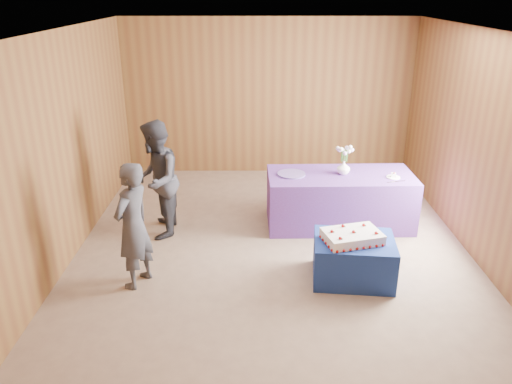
{
  "coord_description": "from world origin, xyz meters",
  "views": [
    {
      "loc": [
        -0.22,
        -5.66,
        3.13
      ],
      "look_at": [
        -0.21,
        0.1,
        0.77
      ],
      "focal_mm": 35.0,
      "sensor_mm": 36.0,
      "label": 1
    }
  ],
  "objects_px": {
    "cake_table": "(353,259)",
    "sheet_cake": "(352,236)",
    "vase": "(344,168)",
    "serving_table": "(339,200)",
    "guest_right": "(156,180)",
    "guest_left": "(133,226)"
  },
  "relations": [
    {
      "from": "sheet_cake",
      "to": "guest_right",
      "type": "height_order",
      "value": "guest_right"
    },
    {
      "from": "serving_table",
      "to": "guest_left",
      "type": "bearing_deg",
      "value": -149.71
    },
    {
      "from": "serving_table",
      "to": "guest_left",
      "type": "xyz_separation_m",
      "value": [
        -2.52,
        -1.55,
        0.35
      ]
    },
    {
      "from": "serving_table",
      "to": "guest_right",
      "type": "relative_size",
      "value": 1.27
    },
    {
      "from": "serving_table",
      "to": "vase",
      "type": "xyz_separation_m",
      "value": [
        0.03,
        0.02,
        0.47
      ]
    },
    {
      "from": "sheet_cake",
      "to": "guest_left",
      "type": "bearing_deg",
      "value": 166.47
    },
    {
      "from": "cake_table",
      "to": "vase",
      "type": "xyz_separation_m",
      "value": [
        0.09,
        1.47,
        0.59
      ]
    },
    {
      "from": "cake_table",
      "to": "guest_right",
      "type": "xyz_separation_m",
      "value": [
        -2.43,
        1.14,
        0.54
      ]
    },
    {
      "from": "sheet_cake",
      "to": "guest_right",
      "type": "distance_m",
      "value": 2.66
    },
    {
      "from": "serving_table",
      "to": "guest_right",
      "type": "xyz_separation_m",
      "value": [
        -2.48,
        -0.31,
        0.41
      ]
    },
    {
      "from": "sheet_cake",
      "to": "vase",
      "type": "relative_size",
      "value": 3.99
    },
    {
      "from": "vase",
      "to": "guest_right",
      "type": "distance_m",
      "value": 2.54
    },
    {
      "from": "guest_right",
      "to": "cake_table",
      "type": "bearing_deg",
      "value": 61.78
    },
    {
      "from": "cake_table",
      "to": "serving_table",
      "type": "relative_size",
      "value": 0.45
    },
    {
      "from": "guest_left",
      "to": "guest_right",
      "type": "distance_m",
      "value": 1.24
    },
    {
      "from": "cake_table",
      "to": "guest_left",
      "type": "distance_m",
      "value": 2.51
    },
    {
      "from": "serving_table",
      "to": "sheet_cake",
      "type": "xyz_separation_m",
      "value": [
        -0.1,
        -1.47,
        0.18
      ]
    },
    {
      "from": "vase",
      "to": "guest_left",
      "type": "xyz_separation_m",
      "value": [
        -2.55,
        -1.57,
        -0.12
      ]
    },
    {
      "from": "sheet_cake",
      "to": "guest_right",
      "type": "xyz_separation_m",
      "value": [
        -2.39,
        1.16,
        0.23
      ]
    },
    {
      "from": "vase",
      "to": "serving_table",
      "type": "bearing_deg",
      "value": -142.95
    },
    {
      "from": "sheet_cake",
      "to": "vase",
      "type": "distance_m",
      "value": 1.53
    },
    {
      "from": "cake_table",
      "to": "sheet_cake",
      "type": "distance_m",
      "value": 0.31
    }
  ]
}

